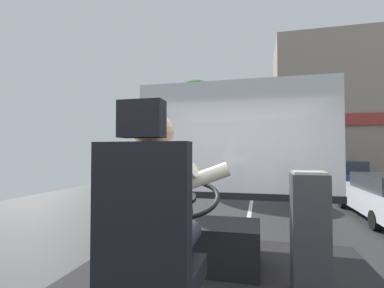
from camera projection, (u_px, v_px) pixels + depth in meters
name	position (u px, v px, depth m)	size (l,w,h in m)	color
ground	(252.00, 201.00, 10.36)	(18.00, 44.00, 0.06)	#2D2D2D
driver_seat	(149.00, 250.00, 1.43)	(0.48, 0.48, 1.29)	black
bus_driver	(158.00, 207.00, 1.56)	(0.77, 0.61, 0.82)	#282833
steering_console	(199.00, 242.00, 2.57)	(1.10, 0.97, 0.81)	black
fare_box	(310.00, 232.00, 2.08)	(0.26, 0.26, 0.90)	#333338
windshield_panel	(234.00, 152.00, 3.45)	(2.50, 0.08, 1.48)	silver
street_tree	(195.00, 111.00, 14.06)	(3.02, 3.02, 5.42)	#4C3828
shop_building	(362.00, 112.00, 16.35)	(9.75, 5.26, 8.31)	gray
parked_car_blue	(340.00, 177.00, 12.20)	(1.90, 3.82, 1.43)	navy
parked_car_red	(323.00, 169.00, 16.92)	(1.96, 3.80, 1.48)	maroon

